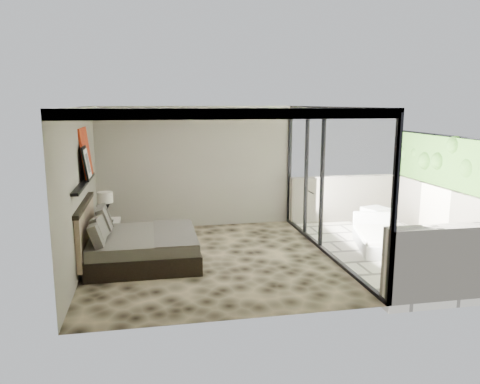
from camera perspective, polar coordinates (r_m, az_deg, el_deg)
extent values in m
plane|color=black|center=(8.79, -3.60, -8.23)|extent=(5.00, 5.00, 0.00)
cube|color=silver|center=(8.31, -3.83, 10.27)|extent=(4.50, 5.00, 0.02)
cube|color=gray|center=(10.88, -5.38, 3.02)|extent=(4.50, 0.02, 2.80)
cube|color=gray|center=(8.46, -18.94, 0.25)|extent=(0.02, 5.00, 2.80)
cube|color=white|center=(9.00, 10.66, 1.25)|extent=(0.08, 5.00, 2.80)
cube|color=silver|center=(9.97, 18.46, -6.82)|extent=(3.00, 5.00, 0.12)
cube|color=beige|center=(10.54, 25.08, -2.92)|extent=(0.30, 5.00, 1.10)
cube|color=black|center=(8.53, -18.49, 1.04)|extent=(0.12, 2.20, 0.05)
cube|color=black|center=(8.76, -11.59, -7.36)|extent=(1.93, 1.84, 0.33)
cube|color=#575149|center=(8.68, -11.66, -5.69)|extent=(1.87, 1.78, 0.20)
cube|color=#47433D|center=(8.66, -8.02, -4.88)|extent=(0.74, 1.82, 0.03)
cube|color=#998661|center=(8.70, -18.29, -4.53)|extent=(0.08, 1.94, 0.92)
cube|color=black|center=(9.94, -15.98, -4.67)|extent=(0.67, 0.67, 0.57)
cone|color=black|center=(9.92, -16.02, -2.82)|extent=(0.18, 0.18, 0.16)
cone|color=black|center=(9.88, -16.07, -1.90)|extent=(0.18, 0.18, 0.16)
cylinder|color=silver|center=(9.84, -16.14, -0.63)|extent=(0.31, 0.31, 0.22)
cube|color=#B65A0F|center=(9.03, -18.31, 4.61)|extent=(0.13, 0.90, 0.90)
cube|color=black|center=(8.65, -18.21, 3.37)|extent=(0.11, 0.50, 0.60)
cube|color=silver|center=(11.19, 16.20, -3.12)|extent=(0.63, 0.63, 0.51)
cube|color=white|center=(9.76, 16.44, -5.92)|extent=(1.11, 1.64, 0.26)
cube|color=silver|center=(9.71, 16.49, -4.97)|extent=(1.05, 1.54, 0.07)
cube|color=white|center=(10.34, 15.71, -3.25)|extent=(0.75, 0.30, 0.33)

